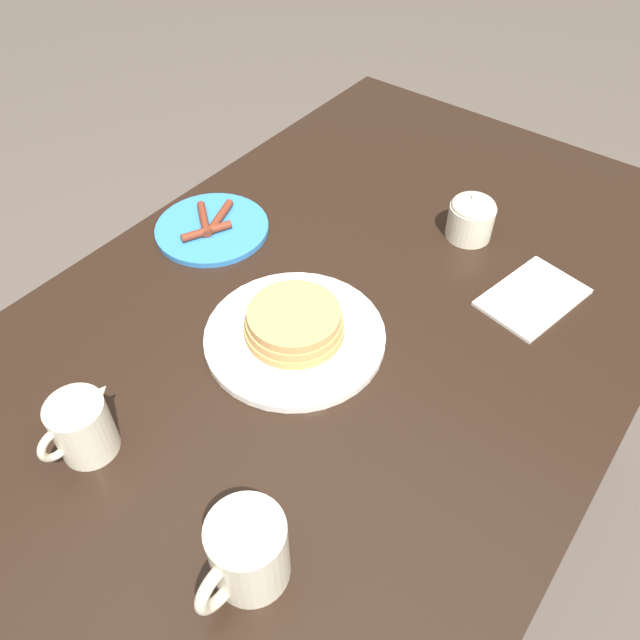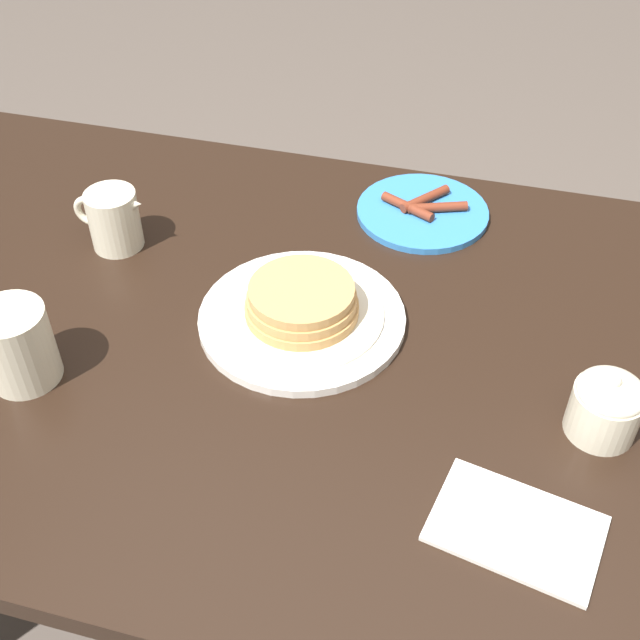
{
  "view_description": "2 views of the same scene",
  "coord_description": "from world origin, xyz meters",
  "px_view_note": "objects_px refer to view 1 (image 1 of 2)",
  "views": [
    {
      "loc": [
        0.47,
        0.37,
        1.4
      ],
      "look_at": [
        -0.01,
        -0.0,
        0.75
      ],
      "focal_mm": 35.0,
      "sensor_mm": 36.0,
      "label": 1
    },
    {
      "loc": [
        -0.2,
        0.69,
        1.41
      ],
      "look_at": [
        -0.01,
        -0.0,
        0.75
      ],
      "focal_mm": 45.0,
      "sensor_mm": 36.0,
      "label": 2
    }
  ],
  "objects_px": {
    "creamer_pitcher": "(82,426)",
    "napkin": "(533,297)",
    "pancake_plate": "(295,330)",
    "side_plate_bacon": "(212,228)",
    "coffee_mug": "(247,553)",
    "sugar_bowl": "(471,217)"
  },
  "relations": [
    {
      "from": "coffee_mug",
      "to": "napkin",
      "type": "xyz_separation_m",
      "value": [
        -0.58,
        0.06,
        -0.05
      ]
    },
    {
      "from": "pancake_plate",
      "to": "side_plate_bacon",
      "type": "bearing_deg",
      "value": -111.72
    },
    {
      "from": "coffee_mug",
      "to": "sugar_bowl",
      "type": "xyz_separation_m",
      "value": [
        -0.65,
        -0.09,
        -0.01
      ]
    },
    {
      "from": "side_plate_bacon",
      "to": "napkin",
      "type": "xyz_separation_m",
      "value": [
        -0.18,
        0.51,
        -0.0
      ]
    },
    {
      "from": "side_plate_bacon",
      "to": "napkin",
      "type": "distance_m",
      "value": 0.54
    },
    {
      "from": "side_plate_bacon",
      "to": "sugar_bowl",
      "type": "bearing_deg",
      "value": 125.83
    },
    {
      "from": "pancake_plate",
      "to": "creamer_pitcher",
      "type": "xyz_separation_m",
      "value": [
        0.29,
        -0.09,
        0.02
      ]
    },
    {
      "from": "side_plate_bacon",
      "to": "sugar_bowl",
      "type": "relative_size",
      "value": 2.31
    },
    {
      "from": "coffee_mug",
      "to": "napkin",
      "type": "relative_size",
      "value": 0.64
    },
    {
      "from": "pancake_plate",
      "to": "side_plate_bacon",
      "type": "relative_size",
      "value": 1.35
    },
    {
      "from": "pancake_plate",
      "to": "sugar_bowl",
      "type": "relative_size",
      "value": 3.1
    },
    {
      "from": "sugar_bowl",
      "to": "coffee_mug",
      "type": "bearing_deg",
      "value": 7.77
    },
    {
      "from": "creamer_pitcher",
      "to": "sugar_bowl",
      "type": "relative_size",
      "value": 1.29
    },
    {
      "from": "creamer_pitcher",
      "to": "napkin",
      "type": "bearing_deg",
      "value": 150.69
    },
    {
      "from": "coffee_mug",
      "to": "side_plate_bacon",
      "type": "bearing_deg",
      "value": -131.86
    },
    {
      "from": "coffee_mug",
      "to": "creamer_pitcher",
      "type": "relative_size",
      "value": 1.07
    },
    {
      "from": "coffee_mug",
      "to": "sugar_bowl",
      "type": "distance_m",
      "value": 0.66
    },
    {
      "from": "side_plate_bacon",
      "to": "pancake_plate",
      "type": "bearing_deg",
      "value": 68.28
    },
    {
      "from": "sugar_bowl",
      "to": "side_plate_bacon",
      "type": "bearing_deg",
      "value": -54.17
    },
    {
      "from": "side_plate_bacon",
      "to": "creamer_pitcher",
      "type": "relative_size",
      "value": 1.78
    },
    {
      "from": "creamer_pitcher",
      "to": "pancake_plate",
      "type": "bearing_deg",
      "value": 163.3
    },
    {
      "from": "pancake_plate",
      "to": "coffee_mug",
      "type": "distance_m",
      "value": 0.34
    }
  ]
}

